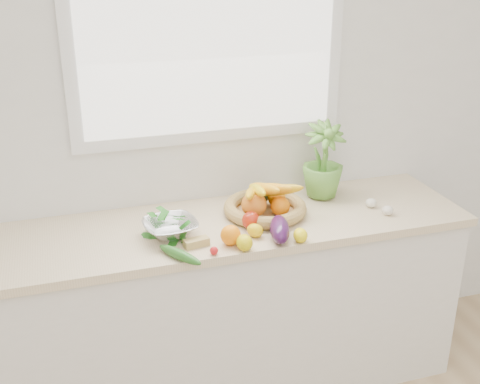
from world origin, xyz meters
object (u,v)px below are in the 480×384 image
object	(u,v)px
cucumber	(180,255)
colander_with_spinach	(170,224)
potted_herb	(323,160)
eggplant	(280,229)
apple	(251,220)
fruit_basket	(264,204)

from	to	relation	value
cucumber	colander_with_spinach	bearing A→B (deg)	89.02
potted_herb	eggplant	bearing A→B (deg)	-134.81
cucumber	eggplant	bearing A→B (deg)	6.68
apple	potted_herb	xyz separation A→B (m)	(0.45, 0.24, 0.16)
fruit_basket	colander_with_spinach	world-z (taller)	fruit_basket
cucumber	potted_herb	distance (m)	0.93
colander_with_spinach	eggplant	bearing A→B (deg)	-19.04
fruit_basket	colander_with_spinach	bearing A→B (deg)	-167.77
cucumber	potted_herb	bearing A→B (deg)	27.28
cucumber	colander_with_spinach	size ratio (longest dim) A/B	0.92
eggplant	fruit_basket	world-z (taller)	fruit_basket
potted_herb	apple	bearing A→B (deg)	-152.12
apple	cucumber	distance (m)	0.41
fruit_basket	eggplant	bearing A→B (deg)	-94.69
potted_herb	fruit_basket	bearing A→B (deg)	-161.92
cucumber	potted_herb	world-z (taller)	potted_herb
potted_herb	cucumber	bearing A→B (deg)	-152.72
eggplant	potted_herb	xyz separation A→B (m)	(0.36, 0.37, 0.15)
eggplant	colander_with_spinach	world-z (taller)	colander_with_spinach
fruit_basket	potted_herb	bearing A→B (deg)	18.08
potted_herb	colander_with_spinach	world-z (taller)	potted_herb
fruit_basket	colander_with_spinach	size ratio (longest dim) A/B	1.84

